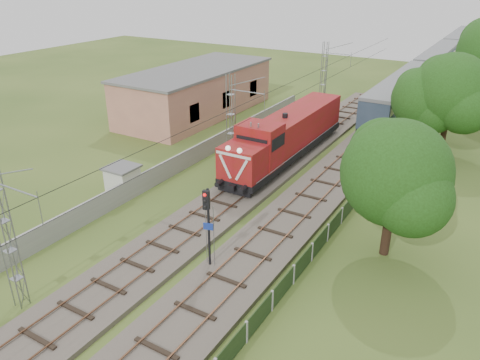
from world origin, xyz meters
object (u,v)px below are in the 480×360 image
Objects in this scene: locomotive at (287,135)px; relay_hut at (123,181)px; coach_rake at (438,60)px; signal_post at (207,216)px.

relay_hut is at bearing -120.96° from locomotive.
locomotive is at bearing -96.66° from coach_rake.
relay_hut is at bearing 156.84° from signal_post.
coach_rake is 13.85× the size of signal_post.
signal_post is (-1.61, -59.80, 0.87)m from coach_rake.
locomotive is 0.26× the size of coach_rake.
signal_post is 2.20× the size of relay_hut.
relay_hut is (-12.40, -55.18, -1.42)m from coach_rake.
relay_hut is (-10.79, 4.62, -2.29)m from signal_post.
locomotive is at bearing 59.04° from relay_hut.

